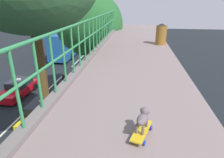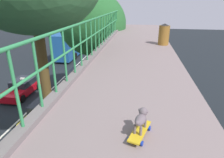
# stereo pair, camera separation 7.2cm
# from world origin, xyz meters

# --- Properties ---
(car_yellow_cab_fifth) EXTENTS (1.95, 4.16, 1.66)m
(car_yellow_cab_fifth) POSITION_xyz_m (-4.50, 10.14, 0.72)
(car_yellow_cab_fifth) COLOR yellow
(car_yellow_cab_fifth) RESTS_ON ground
(car_red_taxi_sixth) EXTENTS (1.80, 4.04, 1.38)m
(car_red_taxi_sixth) POSITION_xyz_m (-8.56, 13.63, 0.59)
(car_red_taxi_sixth) COLOR red
(car_red_taxi_sixth) RESTS_ON ground
(car_black_seventh) EXTENTS (1.98, 4.39, 1.35)m
(car_black_seventh) POSITION_xyz_m (-4.51, 16.67, 0.66)
(car_black_seventh) COLOR black
(car_black_seventh) RESTS_ON ground
(city_bus) EXTENTS (2.52, 11.43, 3.51)m
(city_bus) POSITION_xyz_m (-8.70, 27.82, 1.98)
(city_bus) COLOR #1C4F91
(city_bus) RESTS_ON ground
(roadside_tree_far) EXTENTS (4.56, 4.56, 8.14)m
(roadside_tree_far) POSITION_xyz_m (-2.06, 13.24, 5.95)
(roadside_tree_far) COLOR #4E3E23
(roadside_tree_far) RESTS_ON ground
(toy_skateboard) EXTENTS (0.32, 0.56, 0.09)m
(toy_skateboard) POSITION_xyz_m (1.35, 2.11, 5.79)
(toy_skateboard) COLOR gold
(toy_skateboard) RESTS_ON overpass_deck
(small_dog) EXTENTS (0.21, 0.35, 0.29)m
(small_dog) POSITION_xyz_m (1.36, 2.14, 5.98)
(small_dog) COLOR #695B62
(small_dog) RESTS_ON toy_skateboard
(litter_bin) EXTENTS (0.45, 0.45, 0.87)m
(litter_bin) POSITION_xyz_m (2.22, 8.31, 6.16)
(litter_bin) COLOR #966325
(litter_bin) RESTS_ON overpass_deck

